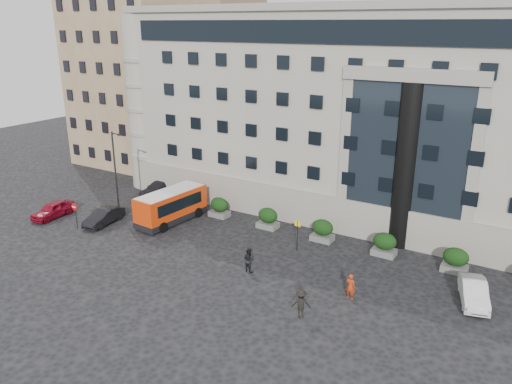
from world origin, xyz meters
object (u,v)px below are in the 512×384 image
(minibus, at_px, (171,205))
(parked_car_d, at_px, (156,173))
(hedge_c, at_px, (323,230))
(pedestrian_b, at_px, (249,260))
(parked_car_b, at_px, (104,217))
(pedestrian_a, at_px, (350,287))
(parked_car_a, at_px, (53,210))
(hedge_e, at_px, (455,260))
(street_lamp, at_px, (116,171))
(hedge_d, at_px, (385,244))
(hedge_a, at_px, (219,207))
(white_taxi, at_px, (474,292))
(hedge_b, at_px, (268,218))
(pedestrian_c, at_px, (301,303))
(red_truck, at_px, (181,156))
(no_entry_sign, at_px, (75,211))
(parked_car_c, at_px, (159,188))
(bus_stop_sign, at_px, (297,230))

(minibus, distance_m, parked_car_d, 13.52)
(hedge_c, height_order, pedestrian_b, hedge_c)
(parked_car_b, xyz_separation_m, pedestrian_a, (23.48, -0.63, 0.20))
(pedestrian_b, bearing_deg, parked_car_a, 12.03)
(hedge_e, xyz_separation_m, street_lamp, (-28.74, -4.80, 3.44))
(hedge_d, distance_m, pedestrian_a, 7.51)
(hedge_c, bearing_deg, minibus, -166.22)
(hedge_a, bearing_deg, parked_car_d, 156.24)
(minibus, relative_size, white_taxi, 1.64)
(hedge_b, relative_size, pedestrian_c, 1.00)
(red_truck, xyz_separation_m, white_taxi, (36.01, -14.40, -0.93))
(hedge_e, distance_m, no_entry_sign, 31.09)
(parked_car_b, xyz_separation_m, parked_car_d, (-5.28, 12.60, 0.03))
(hedge_a, bearing_deg, pedestrian_a, -25.47)
(parked_car_a, distance_m, pedestrian_a, 28.77)
(hedge_c, height_order, red_truck, red_truck)
(street_lamp, bearing_deg, pedestrian_c, -15.92)
(hedge_b, height_order, parked_car_c, hedge_b)
(street_lamp, bearing_deg, parked_car_a, -146.29)
(street_lamp, bearing_deg, white_taxi, 1.97)
(minibus, bearing_deg, parked_car_a, -149.12)
(bus_stop_sign, bearing_deg, street_lamp, -173.46)
(white_taxi, bearing_deg, street_lamp, 165.96)
(no_entry_sign, xyz_separation_m, pedestrian_b, (17.08, 1.13, -0.75))
(hedge_c, height_order, pedestrian_c, pedestrian_c)
(parked_car_d, bearing_deg, pedestrian_c, -37.68)
(parked_car_a, bearing_deg, hedge_d, 13.49)
(red_truck, bearing_deg, hedge_d, -23.10)
(pedestrian_a, bearing_deg, street_lamp, -1.67)
(bus_stop_sign, xyz_separation_m, pedestrian_b, (-1.42, -4.91, -0.82))
(white_taxi, bearing_deg, hedge_c, 146.98)
(bus_stop_sign, relative_size, parked_car_d, 0.49)
(pedestrian_a, bearing_deg, hedge_d, -83.93)
(hedge_a, xyz_separation_m, hedge_e, (20.80, 0.00, 0.00))
(parked_car_d, xyz_separation_m, white_taxi, (35.65, -9.47, -0.01))
(pedestrian_c, bearing_deg, parked_car_c, -53.40)
(pedestrian_c, bearing_deg, hedge_b, -75.92)
(parked_car_b, bearing_deg, pedestrian_b, -10.11)
(parked_car_c, bearing_deg, pedestrian_b, -32.28)
(hedge_b, xyz_separation_m, parked_car_a, (-18.20, -8.18, -0.21))
(hedge_b, distance_m, street_lamp, 14.41)
(parked_car_d, xyz_separation_m, pedestrian_b, (21.08, -13.43, 0.18))
(hedge_d, height_order, street_lamp, street_lamp)
(hedge_b, bearing_deg, red_truck, 150.14)
(no_entry_sign, xyz_separation_m, pedestrian_a, (24.76, 1.33, -0.76))
(hedge_c, xyz_separation_m, minibus, (-13.34, -3.27, 0.66))
(hedge_d, bearing_deg, bus_stop_sign, -155.34)
(hedge_e, bearing_deg, hedge_c, 180.00)
(pedestrian_a, bearing_deg, hedge_a, -20.63)
(parked_car_c, bearing_deg, hedge_b, -10.11)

